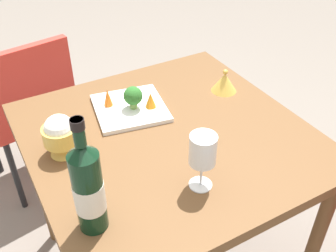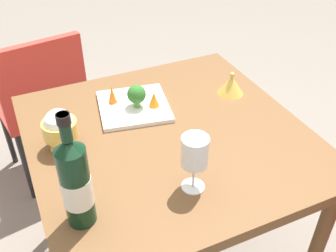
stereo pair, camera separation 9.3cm
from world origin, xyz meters
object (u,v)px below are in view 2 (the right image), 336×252
Objects in this scene: rice_bowl at (60,129)px; rice_bowl_lid at (231,85)px; broccoli_floret at (137,95)px; wine_glass at (195,153)px; carrot_garnish_left at (154,99)px; carrot_garnish_right at (112,95)px; serving_plate at (134,106)px; chair_near_window at (43,98)px; wine_bottle at (76,183)px.

rice_bowl is 1.42× the size of rice_bowl_lid.
wine_glass is at bearing 90.75° from broccoli_floret.
rice_bowl_lid is 0.38m from broccoli_floret.
rice_bowl is 2.44× the size of carrot_garnish_left.
rice_bowl is 1.65× the size of broccoli_floret.
carrot_garnish_left is 0.87× the size of carrot_garnish_right.
rice_bowl_lid is (-0.67, -0.06, -0.04)m from rice_bowl.
carrot_garnish_right is at bearing -33.18° from carrot_garnish_left.
broccoli_floret is 0.10m from carrot_garnish_right.
rice_bowl is 0.32m from serving_plate.
serving_plate is 0.06m from broccoli_floret.
rice_bowl_lid is 0.46m from carrot_garnish_right.
chair_near_window is 1.07m from wine_bottle.
wine_bottle is at bearing -2.83° from wine_glass.
wine_glass is (-0.32, 0.02, -0.01)m from wine_bottle.
rice_bowl reaches higher than rice_bowl_lid.
wine_bottle reaches higher than carrot_garnish_right.
chair_near_window is at bearing -91.10° from rice_bowl.
wine_bottle is at bearing 54.91° from serving_plate.
carrot_garnish_right is at bearing -78.12° from chair_near_window.
wine_glass is at bearing -83.98° from chair_near_window.
rice_bowl_lid is 1.49× the size of carrot_garnish_right.
rice_bowl is at bearing 18.89° from broccoli_floret.
carrot_garnish_left reaches higher than serving_plate.
serving_plate is at bearing -64.73° from broccoli_floret.
rice_bowl_lid is (-0.37, -0.39, -0.09)m from wine_glass.
rice_bowl_lid reaches higher than serving_plate.
rice_bowl_lid is 0.38m from serving_plate.
broccoli_floret is (-0.28, 0.59, 0.28)m from chair_near_window.
chair_near_window is 14.62× the size of carrot_garnish_left.
rice_bowl is 0.31m from broccoli_floret.
chair_near_window is 0.67m from serving_plate.
rice_bowl is (0.30, -0.33, -0.05)m from wine_glass.
rice_bowl is 0.49× the size of serving_plate.
rice_bowl_lid is 0.31m from carrot_garnish_left.
wine_bottle is (0.03, 1.01, 0.35)m from chair_near_window.
rice_bowl_lid is at bearing 166.91° from carrot_garnish_right.
broccoli_floret is at bearing -22.52° from carrot_garnish_left.
serving_plate is at bearing -157.80° from rice_bowl.
wine_glass is at bearing 82.82° from carrot_garnish_left.
chair_near_window reaches higher than broccoli_floret.
serving_plate is (-0.27, 0.57, 0.23)m from chair_near_window.
broccoli_floret is at bearing -161.11° from rice_bowl.
wine_bottle is 3.37× the size of rice_bowl_lid.
carrot_garnish_right is at bearing -34.70° from serving_plate.
serving_plate is (-0.31, -0.43, -0.13)m from wine_bottle.
chair_near_window is at bearing -64.55° from broccoli_floret.
wine_bottle reaches higher than serving_plate.
carrot_garnish_left is at bearing -167.67° from rice_bowl.
carrot_garnish_left is at bearing 157.48° from broccoli_floret.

